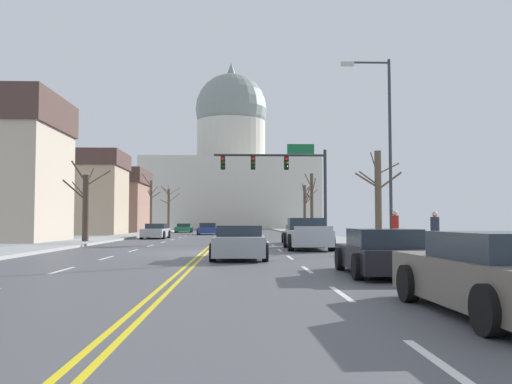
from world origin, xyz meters
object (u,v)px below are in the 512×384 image
sedan_oncoming_00 (156,231)px  pedestrian_01 (395,228)px  sedan_near_00 (300,235)px  sedan_near_03 (382,253)px  street_lamp_right (384,137)px  sedan_near_04 (504,276)px  pedestrian_00 (435,230)px  pickup_truck_near_01 (307,235)px  signal_gantry (285,170)px  bicycle_parked (378,240)px  sedan_near_02 (240,243)px  sedan_oncoming_01 (208,229)px  sedan_oncoming_02 (184,228)px

sedan_oncoming_00 → pedestrian_01: bearing=-57.3°
sedan_near_00 → sedan_near_03: size_ratio=1.00×
street_lamp_right → sedan_near_04: (-2.48, -15.58, -4.50)m
sedan_near_03 → sedan_oncoming_00: (-10.43, 30.11, 0.00)m
pedestrian_00 → pedestrian_01: pedestrian_01 is taller
street_lamp_right → pickup_truck_near_01: size_ratio=1.52×
pickup_truck_near_01 → signal_gantry: bearing=91.1°
pedestrian_00 → sedan_near_00: bearing=107.3°
signal_gantry → street_lamp_right: bearing=-77.4°
sedan_oncoming_00 → sedan_near_04: bearing=-73.7°
street_lamp_right → sedan_near_00: (-2.64, 9.92, -4.54)m
sedan_oncoming_00 → pedestrian_00: size_ratio=2.85×
bicycle_parked → sedan_near_02: bearing=-137.1°
pedestrian_01 → pickup_truck_near_01: bearing=130.0°
bicycle_parked → sedan_oncoming_00: bearing=127.4°
sedan_near_03 → sedan_oncoming_01: sedan_oncoming_01 is taller
pickup_truck_near_01 → sedan_near_03: size_ratio=1.30×
street_lamp_right → sedan_near_04: bearing=-99.0°
signal_gantry → sedan_near_04: 30.12m
sedan_oncoming_00 → pedestrian_01: size_ratio=2.72×
signal_gantry → sedan_oncoming_02: signal_gantry is taller
pedestrian_01 → sedan_near_02: bearing=-155.3°
sedan_near_02 → pedestrian_01: 7.41m
sedan_oncoming_01 → pedestrian_00: size_ratio=2.59×
pedestrian_01 → bicycle_parked: 3.31m
sedan_near_04 → sedan_oncoming_00: size_ratio=0.99×
sedan_near_02 → sedan_oncoming_02: size_ratio=0.99×
pedestrian_00 → street_lamp_right: bearing=115.7°
sedan_near_02 → bicycle_parked: bearing=42.9°
signal_gantry → sedan_oncoming_00: signal_gantry is taller
pedestrian_01 → sedan_oncoming_02: bearing=106.9°
sedan_near_00 → sedan_near_02: 13.82m
street_lamp_right → pedestrian_01: (0.35, -0.29, -3.99)m
pickup_truck_near_01 → sedan_near_04: size_ratio=1.20×
sedan_oncoming_02 → sedan_oncoming_01: bearing=-71.5°
sedan_near_00 → pickup_truck_near_01: pickup_truck_near_01 is taller
sedan_oncoming_01 → bicycle_parked: 32.23m
sedan_near_03 → pedestrian_00: pedestrian_00 is taller
signal_gantry → pickup_truck_near_01: size_ratio=1.43×
sedan_near_02 → sedan_near_04: bearing=-72.3°
sedan_near_04 → sedan_oncoming_00: (-10.62, 36.26, -0.02)m
street_lamp_right → sedan_near_00: 11.23m
signal_gantry → sedan_oncoming_01: bearing=108.5°
street_lamp_right → sedan_near_04: size_ratio=1.82×
sedan_near_03 → pedestrian_01: pedestrian_01 is taller
sedan_oncoming_00 → pickup_truck_near_01: bearing=-59.2°
signal_gantry → sedan_near_02: size_ratio=1.80×
pedestrian_00 → pedestrian_01: bearing=111.4°
sedan_near_00 → sedan_oncoming_00: size_ratio=0.91×
pickup_truck_near_01 → pedestrian_00: bearing=-56.0°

